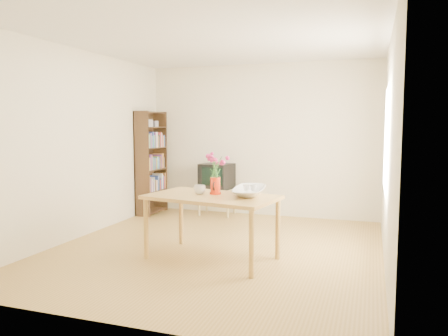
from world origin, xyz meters
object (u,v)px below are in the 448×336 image
(table, at_px, (212,202))
(bowl, at_px, (249,173))
(television, at_px, (217,176))
(pitcher, at_px, (215,186))
(mug, at_px, (200,190))

(table, height_order, bowl, bowl)
(table, bearing_deg, television, 118.10)
(table, xyz_separation_m, pitcher, (0.01, 0.11, 0.17))
(pitcher, height_order, bowl, bowl)
(mug, relative_size, television, 0.24)
(table, relative_size, pitcher, 7.58)
(table, distance_m, bowl, 0.55)
(mug, distance_m, bowl, 0.62)
(mug, xyz_separation_m, bowl, (0.56, 0.16, 0.20))
(table, height_order, pitcher, pitcher)
(table, bearing_deg, bowl, 36.42)
(bowl, bearing_deg, pitcher, -167.20)
(pitcher, relative_size, bowl, 0.40)
(pitcher, distance_m, television, 2.43)
(table, relative_size, television, 2.81)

